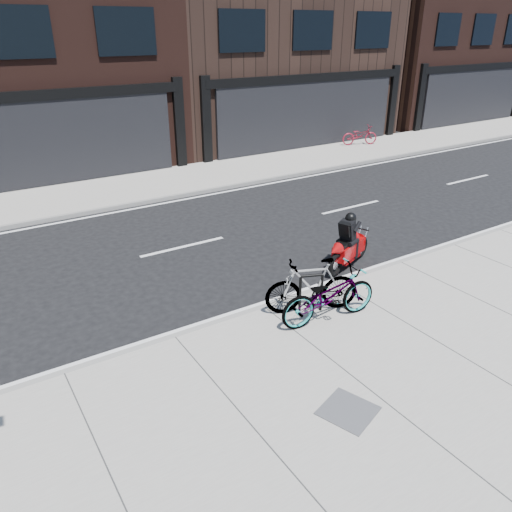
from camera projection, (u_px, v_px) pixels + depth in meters
ground at (219, 276)px, 11.82m from camera, size 120.00×120.00×0.00m
sidewalk_near at (368, 392)px, 7.96m from camera, size 60.00×6.00×0.13m
sidewalk_far at (114, 190)px, 17.73m from camera, size 60.00×3.50×0.13m
building_mideast at (252, 7)px, 25.17m from camera, size 12.00×10.00×12.50m
building_east at (415, 6)px, 30.91m from camera, size 10.00×10.00×13.00m
bike_rack at (311, 290)px, 9.91m from camera, size 0.46×0.23×0.83m
bicycle_front at (329, 295)px, 9.58m from camera, size 2.13×0.94×1.09m
bicycle_rear at (312, 286)px, 9.88m from camera, size 1.96×1.21×1.14m
motorcycle at (351, 244)px, 12.11m from camera, size 1.82×0.88×1.42m
bicycle_far at (360, 135)px, 24.07m from camera, size 1.84×1.18×0.91m
utility_grate at (348, 411)px, 7.48m from camera, size 0.96×0.96×0.02m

